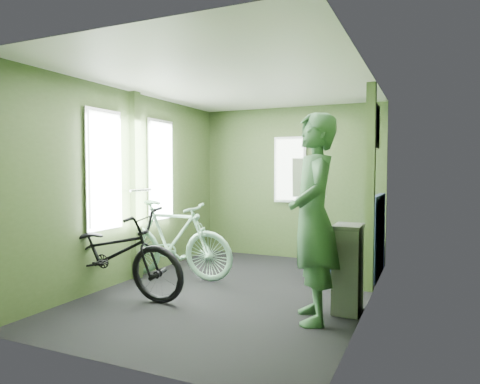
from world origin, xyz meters
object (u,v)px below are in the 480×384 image
object	(u,v)px
bicycle_black	(111,297)
bicycle_mint	(172,278)
passenger	(313,218)
bench_seat	(360,251)
waste_box	(348,269)

from	to	relation	value
bicycle_black	bicycle_mint	distance (m)	0.94
passenger	bench_seat	distance (m)	2.03
passenger	bench_seat	xyz separation A→B (m)	(0.13, 1.93, -0.62)
bench_seat	bicycle_black	bearing A→B (deg)	-135.85
bicycle_mint	passenger	bearing A→B (deg)	-112.49
passenger	waste_box	world-z (taller)	passenger
bicycle_black	bench_seat	distance (m)	3.11
passenger	bench_seat	world-z (taller)	passenger
passenger	waste_box	size ratio (longest dim) A/B	2.21
bicycle_mint	waste_box	distance (m)	2.28
bicycle_mint	bicycle_black	bearing A→B (deg)	167.82
bicycle_black	bench_seat	world-z (taller)	bench_seat
passenger	bicycle_mint	bearing A→B (deg)	-133.10
bicycle_black	waste_box	xyz separation A→B (m)	(2.38, 0.53, 0.42)
bicycle_black	bicycle_mint	world-z (taller)	bicycle_mint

